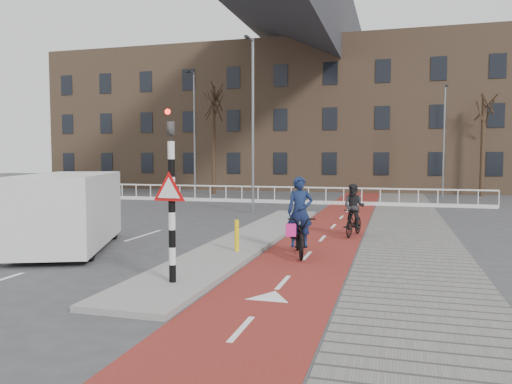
# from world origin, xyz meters

# --- Properties ---
(ground) EXTENTS (120.00, 120.00, 0.00)m
(ground) POSITION_xyz_m (0.00, 0.00, 0.00)
(ground) COLOR #38383A
(ground) RESTS_ON ground
(bike_lane) EXTENTS (2.50, 60.00, 0.01)m
(bike_lane) POSITION_xyz_m (1.50, 10.00, 0.01)
(bike_lane) COLOR maroon
(bike_lane) RESTS_ON ground
(sidewalk) EXTENTS (3.00, 60.00, 0.01)m
(sidewalk) POSITION_xyz_m (4.30, 10.00, 0.01)
(sidewalk) COLOR slate
(sidewalk) RESTS_ON ground
(curb_island) EXTENTS (1.80, 16.00, 0.12)m
(curb_island) POSITION_xyz_m (-0.70, 4.00, 0.06)
(curb_island) COLOR gray
(curb_island) RESTS_ON ground
(traffic_signal) EXTENTS (0.80, 0.80, 3.68)m
(traffic_signal) POSITION_xyz_m (-0.60, -2.02, 1.99)
(traffic_signal) COLOR black
(traffic_signal) RESTS_ON curb_island
(bollard) EXTENTS (0.12, 0.12, 0.86)m
(bollard) POSITION_xyz_m (-0.36, 1.58, 0.55)
(bollard) COLOR yellow
(bollard) RESTS_ON curb_island
(cyclist_near) EXTENTS (1.24, 2.20, 2.15)m
(cyclist_near) POSITION_xyz_m (1.30, 1.99, 0.73)
(cyclist_near) COLOR black
(cyclist_near) RESTS_ON bike_lane
(cyclist_far) EXTENTS (0.85, 1.69, 1.77)m
(cyclist_far) POSITION_xyz_m (2.45, 5.76, 0.74)
(cyclist_far) COLOR black
(cyclist_far) RESTS_ON bike_lane
(van) EXTENTS (3.79, 5.51, 2.20)m
(van) POSITION_xyz_m (-5.30, 1.14, 1.16)
(van) COLOR silver
(van) RESTS_ON ground
(railing) EXTENTS (28.00, 0.10, 0.99)m
(railing) POSITION_xyz_m (-5.00, 17.00, 0.31)
(railing) COLOR silver
(railing) RESTS_ON ground
(townhouse_row) EXTENTS (46.00, 10.00, 15.90)m
(townhouse_row) POSITION_xyz_m (-3.00, 32.00, 7.81)
(townhouse_row) COLOR #7F6047
(townhouse_row) RESTS_ON ground
(tree_mid) EXTENTS (0.29, 0.29, 7.77)m
(tree_mid) POSITION_xyz_m (-8.92, 22.75, 3.88)
(tree_mid) COLOR black
(tree_mid) RESTS_ON ground
(tree_right) EXTENTS (0.25, 0.25, 6.72)m
(tree_right) POSITION_xyz_m (9.49, 25.83, 3.36)
(tree_right) COLOR black
(tree_right) RESTS_ON ground
(streetlight_near) EXTENTS (0.12, 0.12, 8.22)m
(streetlight_near) POSITION_xyz_m (-2.77, 11.62, 4.11)
(streetlight_near) COLOR slate
(streetlight_near) RESTS_ON ground
(streetlight_left) EXTENTS (0.12, 0.12, 8.33)m
(streetlight_left) POSITION_xyz_m (-9.25, 20.01, 4.17)
(streetlight_left) COLOR slate
(streetlight_left) RESTS_ON ground
(streetlight_right) EXTENTS (0.12, 0.12, 7.39)m
(streetlight_right) POSITION_xyz_m (6.84, 23.91, 3.69)
(streetlight_right) COLOR slate
(streetlight_right) RESTS_ON ground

